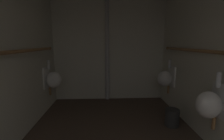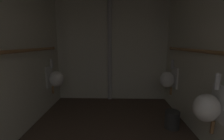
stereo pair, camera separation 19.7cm
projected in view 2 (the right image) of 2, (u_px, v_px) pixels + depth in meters
name	position (u px, v px, depth m)	size (l,w,h in m)	color
wall_back	(112.00, 52.00, 3.73)	(2.82, 0.06, 2.42)	beige
urinal_left_mid	(56.00, 78.00, 3.25)	(0.32, 0.30, 0.76)	white
urinal_right_mid	(208.00, 107.00, 1.79)	(0.32, 0.30, 0.76)	white
urinal_right_far	(168.00, 79.00, 3.18)	(0.32, 0.30, 0.76)	white
supply_pipe_right	(223.00, 53.00, 1.67)	(0.06, 3.30, 0.06)	#9E7042
standpipe_back_wall	(110.00, 52.00, 3.63)	(0.10, 0.10, 2.37)	#B2B2B2
waste_bin	(172.00, 120.00, 2.54)	(0.24, 0.24, 0.30)	#2D2D2D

